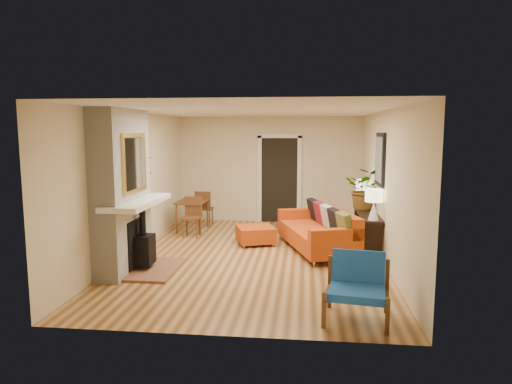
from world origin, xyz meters
The scene contains 10 objects.
room_shell centered at (0.60, 2.63, 1.24)m, with size 6.50×6.50×6.50m.
fireplace centered at (-2.00, -1.00, 1.24)m, with size 1.09×1.68×2.60m.
sofa centered at (1.19, 0.58, 0.38)m, with size 1.57×2.38×0.87m.
ottoman centered at (-0.09, 0.92, 0.20)m, with size 0.89×0.89×0.35m.
blue_chair centered at (1.54, -2.54, 0.43)m, with size 0.86×0.84×0.79m.
dining_table centered at (-1.58, 2.00, 0.55)m, with size 0.66×1.56×0.84m.
console_table centered at (2.07, 0.72, 0.58)m, with size 0.34×1.85×0.72m.
lamp_near centered at (2.07, -0.05, 1.06)m, with size 0.30×0.30×0.54m.
lamp_far centered at (2.07, 1.47, 1.06)m, with size 0.30×0.30×0.54m.
houseplant centered at (2.06, 0.99, 1.14)m, with size 0.74×0.64×0.82m, color #1E5919.
Camera 1 is at (0.90, -7.98, 2.26)m, focal length 32.00 mm.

